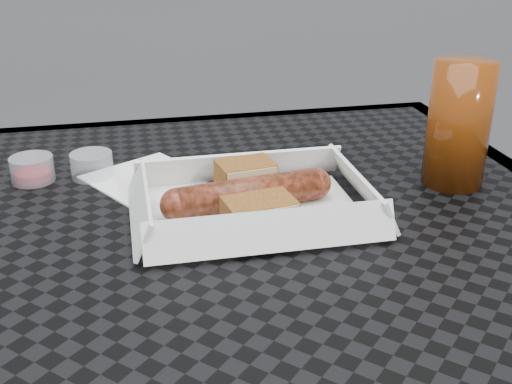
% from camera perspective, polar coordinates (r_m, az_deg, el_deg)
% --- Properties ---
extents(patio_table, '(0.80, 0.80, 0.74)m').
position_cam_1_polar(patio_table, '(0.67, -2.94, -9.62)').
color(patio_table, black).
rests_on(patio_table, ground).
extents(food_tray, '(0.22, 0.15, 0.00)m').
position_cam_1_polar(food_tray, '(0.68, -0.18, -1.83)').
color(food_tray, white).
rests_on(food_tray, patio_table).
extents(bratwurst, '(0.19, 0.06, 0.04)m').
position_cam_1_polar(bratwurst, '(0.67, -0.67, -0.17)').
color(bratwurst, maroon).
rests_on(bratwurst, food_tray).
extents(bread_near, '(0.07, 0.05, 0.04)m').
position_cam_1_polar(bread_near, '(0.71, -0.92, 1.24)').
color(bread_near, '#8D5D23').
rests_on(bread_near, food_tray).
extents(bread_far, '(0.07, 0.05, 0.03)m').
position_cam_1_polar(bread_far, '(0.63, 0.30, -2.11)').
color(bread_far, '#8D5D23').
rests_on(bread_far, food_tray).
extents(veg_garnish, '(0.03, 0.03, 0.00)m').
position_cam_1_polar(veg_garnish, '(0.65, 5.95, -2.78)').
color(veg_garnish, '#E83D0A').
rests_on(veg_garnish, food_tray).
extents(napkin, '(0.16, 0.16, 0.00)m').
position_cam_1_polar(napkin, '(0.78, -9.66, 1.22)').
color(napkin, white).
rests_on(napkin, patio_table).
extents(condiment_cup_sauce, '(0.05, 0.05, 0.03)m').
position_cam_1_polar(condiment_cup_sauce, '(0.80, -19.27, 1.93)').
color(condiment_cup_sauce, maroon).
rests_on(condiment_cup_sauce, patio_table).
extents(condiment_cup_empty, '(0.05, 0.05, 0.03)m').
position_cam_1_polar(condiment_cup_empty, '(0.79, -14.38, 2.33)').
color(condiment_cup_empty, silver).
rests_on(condiment_cup_empty, patio_table).
extents(drink_glass, '(0.07, 0.07, 0.15)m').
position_cam_1_polar(drink_glass, '(0.76, 17.58, 5.80)').
color(drink_glass, '#5E2708').
rests_on(drink_glass, patio_table).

